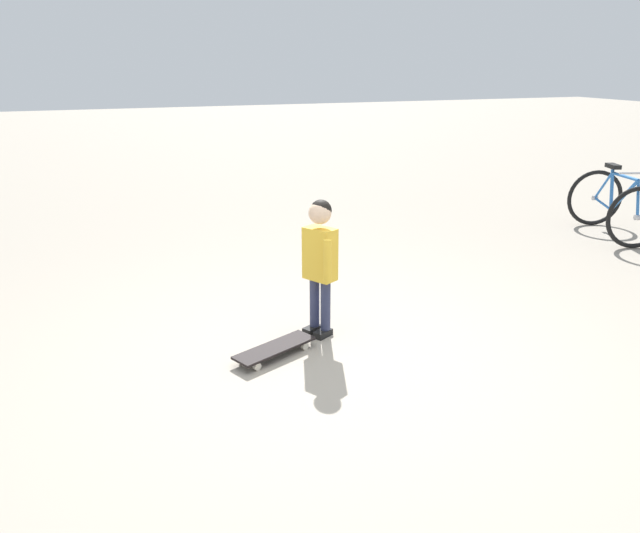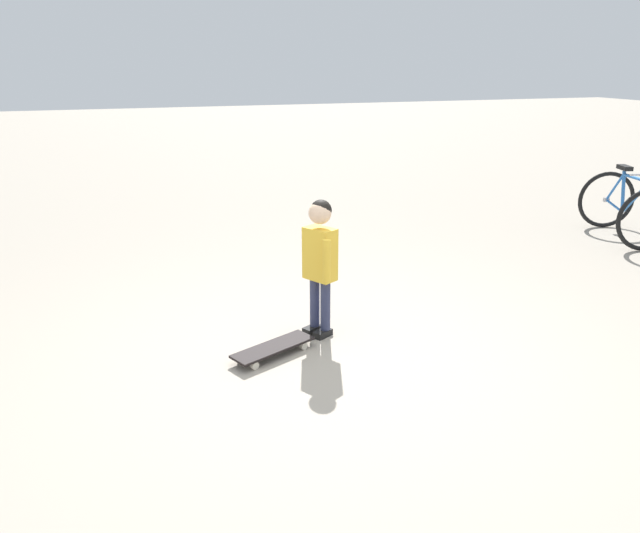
{
  "view_description": "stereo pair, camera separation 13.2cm",
  "coord_description": "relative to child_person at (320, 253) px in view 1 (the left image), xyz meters",
  "views": [
    {
      "loc": [
        1.49,
        3.51,
        2.03
      ],
      "look_at": [
        -0.06,
        -0.57,
        0.55
      ],
      "focal_mm": 34.42,
      "sensor_mm": 36.0,
      "label": 1
    },
    {
      "loc": [
        1.36,
        3.56,
        2.03
      ],
      "look_at": [
        -0.06,
        -0.57,
        0.55
      ],
      "focal_mm": 34.42,
      "sensor_mm": 36.0,
      "label": 2
    }
  ],
  "objects": [
    {
      "name": "skateboard",
      "position": [
        0.44,
        0.25,
        -0.6
      ],
      "size": [
        0.66,
        0.43,
        0.07
      ],
      "color": "black",
      "rests_on": "ground"
    },
    {
      "name": "ground_plane",
      "position": [
        0.06,
        0.57,
        -0.66
      ],
      "size": [
        50.0,
        50.0,
        0.0
      ],
      "primitive_type": "plane",
      "color": "#9E9384"
    },
    {
      "name": "child_person",
      "position": [
        0.0,
        0.0,
        0.0
      ],
      "size": [
        0.26,
        0.41,
        1.06
      ],
      "color": "#2D3351",
      "rests_on": "ground"
    },
    {
      "name": "bicycle_near",
      "position": [
        -4.28,
        -1.36,
        -0.28
      ],
      "size": [
        1.01,
        1.24,
        0.85
      ],
      "color": "black",
      "rests_on": "ground"
    }
  ]
}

